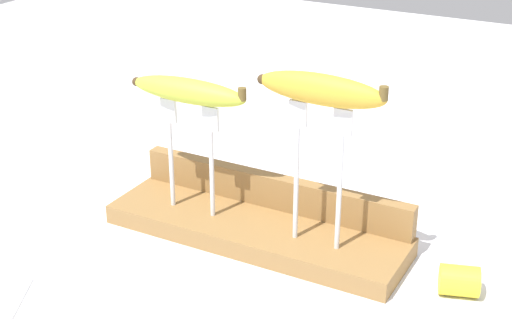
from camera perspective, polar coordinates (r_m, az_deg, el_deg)
The scene contains 8 objects.
ground_plane at distance 1.14m, azimuth 0.00°, elevation -5.91°, with size 3.00×3.00×0.00m, color silver.
wooden_board at distance 1.14m, azimuth 0.00°, elevation -5.28°, with size 0.45×0.14×0.03m, color olive.
board_backstop at distance 1.16m, azimuth 1.33°, elevation -2.33°, with size 0.45×0.02×0.05m, color olive.
fork_stand_left at distance 1.12m, azimuth -4.94°, elevation 0.97°, with size 0.10×0.01×0.17m.
fork_stand_right at distance 1.02m, azimuth 4.70°, elevation -0.27°, with size 0.09×0.01×0.21m.
banana_raised_left at distance 1.09m, azimuth -5.11°, elevation 5.19°, with size 0.19×0.04×0.04m.
banana_raised_right at distance 0.98m, azimuth 4.91°, elevation 5.30°, with size 0.18×0.04×0.04m.
banana_chunk_near at distance 1.05m, azimuth 14.99°, elevation -8.61°, with size 0.06×0.06×0.04m.
Camera 1 is at (0.47, -0.87, 0.58)m, focal length 53.33 mm.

